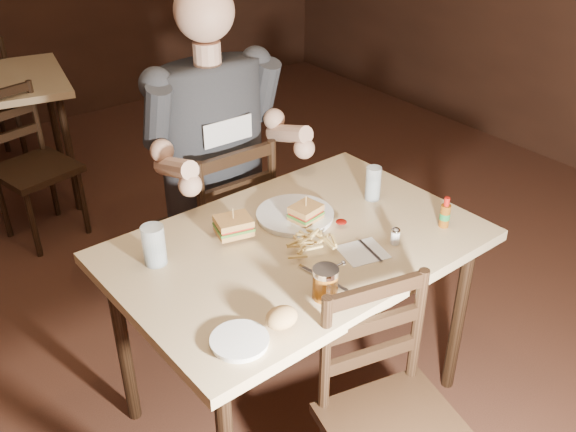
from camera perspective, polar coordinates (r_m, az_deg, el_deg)
room_shell at (r=1.87m, az=-3.64°, el=12.46°), size 7.00×7.00×7.00m
main_table at (r=2.27m, az=0.76°, el=-3.90°), size 1.29×0.89×0.77m
chair_far at (r=2.90m, az=-6.31°, el=-1.16°), size 0.43×0.47×0.92m
bg_chair_near at (r=3.76m, az=-21.55°, el=3.91°), size 0.47×0.50×0.84m
diner at (r=2.61m, az=-6.36°, el=8.54°), size 0.62×0.49×1.06m
dinner_plate at (r=2.36m, az=0.63°, el=0.01°), size 0.29×0.29×0.02m
sandwich_left at (r=2.23m, az=-4.88°, el=-0.40°), size 0.14×0.13×0.10m
sandwich_right at (r=2.30m, az=1.60°, el=0.63°), size 0.12×0.11×0.09m
fries_pile at (r=2.17m, az=1.77°, el=-2.32°), size 0.23×0.17×0.04m
ketchup_dollop at (r=2.31m, az=4.76°, el=-0.52°), size 0.04×0.04×0.01m
glass_left at (r=2.13m, az=-11.82°, el=-2.55°), size 0.08×0.08×0.14m
glass_right at (r=2.48m, az=7.57°, el=2.90°), size 0.06×0.06×0.13m
hot_sauce at (r=2.35m, az=13.81°, el=0.34°), size 0.04×0.04×0.12m
salt_shaker at (r=2.23m, az=9.51°, el=-1.79°), size 0.03×0.03×0.06m
syrup_dispenser at (r=1.95m, az=3.33°, el=-5.98°), size 0.08×0.08×0.11m
napkin at (r=2.19m, az=6.67°, el=-3.19°), size 0.18×0.17×0.00m
knife at (r=2.05m, az=3.21°, el=-5.57°), size 0.05×0.21×0.01m
fork at (r=2.19m, az=7.32°, el=-3.09°), size 0.04×0.14×0.00m
side_plate at (r=1.82m, az=-4.32°, el=-11.09°), size 0.17×0.17×0.01m
bread_roll at (r=1.84m, az=-0.59°, el=-9.02°), size 0.10×0.08×0.06m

